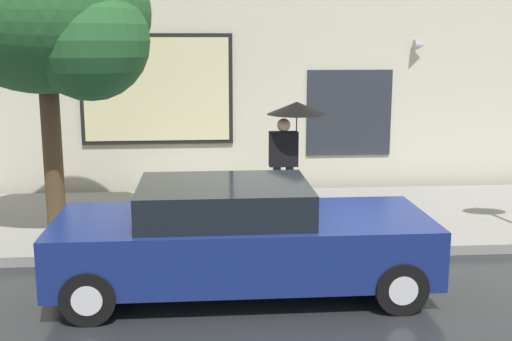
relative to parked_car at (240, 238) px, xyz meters
The scene contains 7 objects.
ground_plane 0.86m from the parked_car, 16.62° to the left, with size 60.00×60.00×0.00m, color black.
sidewalk 3.23m from the parked_car, 81.83° to the left, with size 20.00×4.00×0.15m, color gray.
building_facade 6.29m from the parked_car, 85.57° to the left, with size 20.00×0.67×7.00m.
parked_car is the anchor object (origin of this frame).
fire_hydrant 2.38m from the parked_car, 110.61° to the left, with size 0.30×0.44×0.82m.
pedestrian_with_umbrella 3.54m from the parked_car, 70.86° to the left, with size 1.05×1.05×2.00m.
street_tree 4.33m from the parked_car, 142.07° to the left, with size 3.16×2.69×4.62m.
Camera 1 is at (-0.88, -7.95, 3.18)m, focal length 44.89 mm.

